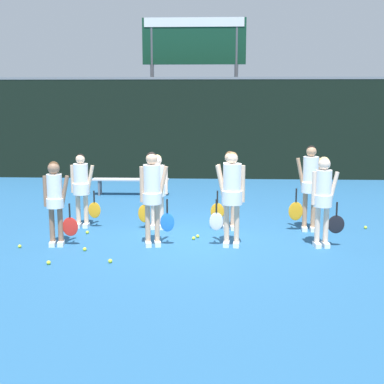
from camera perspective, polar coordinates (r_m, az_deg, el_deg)
The scene contains 21 objects.
ground_plane at distance 10.96m, azimuth -0.06°, elevation -4.76°, with size 140.00×140.00×0.00m, color #235684.
fence_windscreen at distance 18.33m, azimuth 1.09°, elevation 6.81°, with size 60.00×0.08×3.45m.
scoreboard at distance 20.29m, azimuth 0.22°, elevation 14.63°, with size 3.80×0.15×5.63m.
bench_courtside at distance 15.49m, azimuth -6.56°, elevation 1.19°, with size 2.20×0.36×0.48m.
player_0 at distance 10.43m, azimuth -14.37°, elevation -0.48°, with size 0.63×0.33×1.63m.
player_1 at distance 10.10m, azimuth -4.25°, elevation 0.16°, with size 0.64×0.37×1.80m.
player_2 at distance 10.07m, azimuth 4.27°, elevation 0.13°, with size 0.66×0.40×1.81m.
player_3 at distance 10.30m, azimuth 13.84°, elevation -0.21°, with size 0.65×0.35×1.72m.
player_4 at distance 11.79m, azimuth -11.71°, elevation 0.76°, with size 0.64×0.36×1.61m.
player_5 at distance 11.44m, azimuth -3.78°, elevation 0.70°, with size 0.64×0.37×1.61m.
player_6 at distance 11.36m, azimuth 4.00°, elevation 0.88°, with size 0.61×0.32×1.69m.
player_7 at distance 11.48m, azimuth 12.46°, elevation 1.18°, with size 0.66×0.37×1.82m.
tennis_ball_0 at distance 9.50m, azimuth -15.05°, elevation -7.28°, with size 0.07×0.07×0.07m, color #CCE033.
tennis_ball_1 at distance 12.44m, azimuth -3.87°, elevation -2.80°, with size 0.07×0.07×0.07m, color #CCE033.
tennis_ball_2 at distance 9.37m, azimuth -8.72°, elevation -7.28°, with size 0.07×0.07×0.07m, color #CCE033.
tennis_ball_4 at distance 10.66m, azimuth -17.90°, elevation -5.53°, with size 0.06×0.06×0.06m, color #CCE033.
tennis_ball_5 at distance 10.16m, azimuth -11.37°, elevation -6.00°, with size 0.07×0.07×0.07m, color #CCE033.
tennis_ball_6 at distance 11.37m, azimuth -11.11°, elevation -4.24°, with size 0.07×0.07×0.07m, color #CCE033.
tennis_ball_7 at distance 12.16m, azimuth 18.03°, elevation -3.61°, with size 0.07×0.07×0.07m, color #CCE033.
tennis_ball_8 at distance 10.70m, azimuth 0.17°, elevation -4.95°, with size 0.07×0.07×0.07m, color #CCE033.
tennis_ball_9 at distance 10.86m, azimuth 0.62°, elevation -4.73°, with size 0.07×0.07×0.07m, color #CCE033.
Camera 1 is at (0.50, -10.57, 2.85)m, focal length 50.00 mm.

